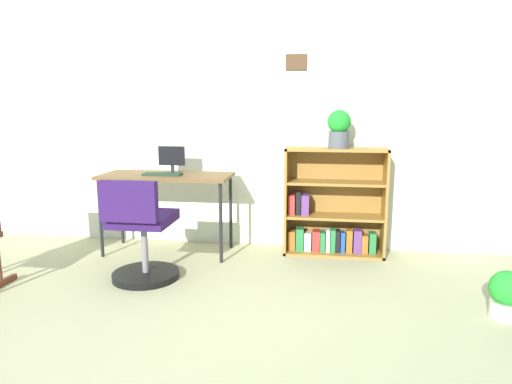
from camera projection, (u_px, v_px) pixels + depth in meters
name	position (u px, v px, depth m)	size (l,w,h in m)	color
ground_plane	(154.00, 356.00, 2.43)	(6.24, 6.24, 0.00)	tan
wall_back	(231.00, 123.00, 4.31)	(5.20, 0.12, 2.35)	silver
desk	(166.00, 181.00, 4.07)	(1.17, 0.51, 0.73)	brown
monitor	(172.00, 160.00, 4.10)	(0.24, 0.15, 0.25)	#262628
keyboard	(163.00, 174.00, 4.00)	(0.34, 0.13, 0.02)	#193120
office_chair	(141.00, 236.00, 3.43)	(0.52, 0.55, 0.82)	black
bookshelf_low	(332.00, 208.00, 4.12)	(0.90, 0.30, 0.97)	olive
potted_plant_on_shelf	(339.00, 128.00, 3.93)	(0.21, 0.21, 0.33)	#474C51
potted_plant_floor	(507.00, 294.00, 2.85)	(0.22, 0.22, 0.31)	#B7B2A8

